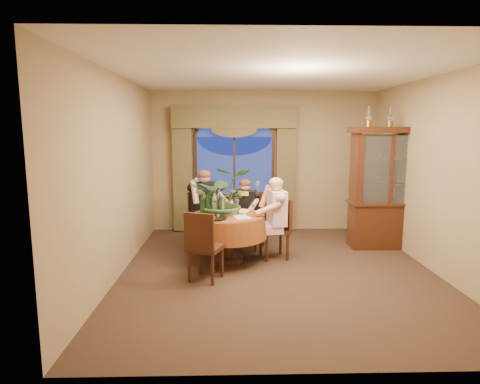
{
  "coord_description": "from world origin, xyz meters",
  "views": [
    {
      "loc": [
        -0.69,
        -5.59,
        2.04
      ],
      "look_at": [
        -0.54,
        0.45,
        1.1
      ],
      "focal_mm": 30.0,
      "sensor_mm": 36.0,
      "label": 1
    }
  ],
  "objects_px": {
    "oil_lamp_left": "(369,117)",
    "chair_front_left": "(206,246)",
    "wine_bottle_2": "(207,204)",
    "wine_bottle_3": "(210,202)",
    "oil_lamp_right": "(411,117)",
    "chair_back": "(204,221)",
    "china_cabinet": "(386,188)",
    "chair_back_right": "(250,221)",
    "wine_bottle_4": "(202,205)",
    "olive_bowl": "(229,213)",
    "person_pink": "(277,219)",
    "person_scarf": "(246,214)",
    "person_back": "(204,209)",
    "centerpiece_plant": "(223,174)",
    "chair_right": "(274,229)",
    "dining_table": "(227,238)",
    "wine_bottle_1": "(214,204)",
    "oil_lamp_center": "(390,117)",
    "stoneware_vase": "(221,205)",
    "wine_bottle_5": "(220,204)"
  },
  "relations": [
    {
      "from": "wine_bottle_1",
      "to": "wine_bottle_4",
      "type": "height_order",
      "value": "same"
    },
    {
      "from": "centerpiece_plant",
      "to": "person_pink",
      "type": "bearing_deg",
      "value": 0.63
    },
    {
      "from": "chair_back_right",
      "to": "wine_bottle_5",
      "type": "bearing_deg",
      "value": 85.08
    },
    {
      "from": "chair_back",
      "to": "person_pink",
      "type": "relative_size",
      "value": 0.73
    },
    {
      "from": "oil_lamp_left",
      "to": "olive_bowl",
      "type": "bearing_deg",
      "value": -162.57
    },
    {
      "from": "person_pink",
      "to": "person_scarf",
      "type": "xyz_separation_m",
      "value": [
        -0.47,
        0.6,
        -0.05
      ]
    },
    {
      "from": "person_scarf",
      "to": "centerpiece_plant",
      "type": "xyz_separation_m",
      "value": [
        -0.37,
        -0.61,
        0.76
      ]
    },
    {
      "from": "wine_bottle_1",
      "to": "chair_right",
      "type": "bearing_deg",
      "value": 7.0
    },
    {
      "from": "person_scarf",
      "to": "olive_bowl",
      "type": "xyz_separation_m",
      "value": [
        -0.29,
        -0.73,
        0.17
      ]
    },
    {
      "from": "oil_lamp_center",
      "to": "person_pink",
      "type": "bearing_deg",
      "value": -162.62
    },
    {
      "from": "stoneware_vase",
      "to": "wine_bottle_4",
      "type": "distance_m",
      "value": 0.35
    },
    {
      "from": "chair_front_left",
      "to": "wine_bottle_4",
      "type": "relative_size",
      "value": 2.91
    },
    {
      "from": "wine_bottle_2",
      "to": "wine_bottle_3",
      "type": "distance_m",
      "value": 0.19
    },
    {
      "from": "wine_bottle_4",
      "to": "wine_bottle_1",
      "type": "bearing_deg",
      "value": 33.76
    },
    {
      "from": "wine_bottle_4",
      "to": "person_back",
      "type": "bearing_deg",
      "value": 91.8
    },
    {
      "from": "chair_front_left",
      "to": "wine_bottle_2",
      "type": "xyz_separation_m",
      "value": [
        -0.02,
        0.73,
        0.44
      ]
    },
    {
      "from": "china_cabinet",
      "to": "centerpiece_plant",
      "type": "relative_size",
      "value": 1.95
    },
    {
      "from": "chair_back",
      "to": "wine_bottle_1",
      "type": "bearing_deg",
      "value": 77.91
    },
    {
      "from": "person_pink",
      "to": "oil_lamp_center",
      "type": "bearing_deg",
      "value": -80.98
    },
    {
      "from": "chair_back_right",
      "to": "oil_lamp_center",
      "type": "bearing_deg",
      "value": -152.26
    },
    {
      "from": "chair_right",
      "to": "chair_front_left",
      "type": "bearing_deg",
      "value": 119.63
    },
    {
      "from": "oil_lamp_right",
      "to": "centerpiece_plant",
      "type": "height_order",
      "value": "oil_lamp_right"
    },
    {
      "from": "oil_lamp_right",
      "to": "chair_back",
      "type": "height_order",
      "value": "oil_lamp_right"
    },
    {
      "from": "chair_right",
      "to": "dining_table",
      "type": "bearing_deg",
      "value": 90.0
    },
    {
      "from": "wine_bottle_4",
      "to": "chair_back",
      "type": "bearing_deg",
      "value": 92.14
    },
    {
      "from": "person_back",
      "to": "olive_bowl",
      "type": "relative_size",
      "value": 8.54
    },
    {
      "from": "person_back",
      "to": "centerpiece_plant",
      "type": "height_order",
      "value": "centerpiece_plant"
    },
    {
      "from": "chair_back_right",
      "to": "chair_back",
      "type": "xyz_separation_m",
      "value": [
        -0.8,
        -0.01,
        0.0
      ]
    },
    {
      "from": "person_scarf",
      "to": "oil_lamp_center",
      "type": "bearing_deg",
      "value": -156.1
    },
    {
      "from": "oil_lamp_left",
      "to": "person_back",
      "type": "xyz_separation_m",
      "value": [
        -2.78,
        0.0,
        -1.57
      ]
    },
    {
      "from": "person_scarf",
      "to": "wine_bottle_2",
      "type": "relative_size",
      "value": 3.68
    },
    {
      "from": "chair_front_left",
      "to": "chair_back_right",
      "type": "bearing_deg",
      "value": 86.2
    },
    {
      "from": "oil_lamp_left",
      "to": "oil_lamp_right",
      "type": "xyz_separation_m",
      "value": [
        0.72,
        0.0,
        0.0
      ]
    },
    {
      "from": "person_back",
      "to": "wine_bottle_4",
      "type": "distance_m",
      "value": 0.84
    },
    {
      "from": "china_cabinet",
      "to": "oil_lamp_center",
      "type": "bearing_deg",
      "value": 0.0
    },
    {
      "from": "oil_lamp_center",
      "to": "chair_back_right",
      "type": "relative_size",
      "value": 0.35
    },
    {
      "from": "oil_lamp_center",
      "to": "wine_bottle_3",
      "type": "height_order",
      "value": "oil_lamp_center"
    },
    {
      "from": "china_cabinet",
      "to": "chair_back_right",
      "type": "bearing_deg",
      "value": 179.52
    },
    {
      "from": "centerpiece_plant",
      "to": "wine_bottle_1",
      "type": "bearing_deg",
      "value": -154.21
    },
    {
      "from": "oil_lamp_right",
      "to": "chair_back",
      "type": "bearing_deg",
      "value": 179.81
    },
    {
      "from": "dining_table",
      "to": "chair_back",
      "type": "height_order",
      "value": "chair_back"
    },
    {
      "from": "chair_front_left",
      "to": "china_cabinet",
      "type": "bearing_deg",
      "value": 46.9
    },
    {
      "from": "wine_bottle_4",
      "to": "wine_bottle_2",
      "type": "bearing_deg",
      "value": 43.09
    },
    {
      "from": "oil_lamp_left",
      "to": "chair_back_right",
      "type": "xyz_separation_m",
      "value": [
        -1.98,
        0.02,
        -1.78
      ]
    },
    {
      "from": "oil_lamp_left",
      "to": "chair_front_left",
      "type": "bearing_deg",
      "value": -150.93
    },
    {
      "from": "chair_back",
      "to": "wine_bottle_2",
      "type": "bearing_deg",
      "value": 68.32
    },
    {
      "from": "oil_lamp_center",
      "to": "person_scarf",
      "type": "height_order",
      "value": "oil_lamp_center"
    },
    {
      "from": "oil_lamp_center",
      "to": "chair_back",
      "type": "bearing_deg",
      "value": 179.79
    },
    {
      "from": "chair_back",
      "to": "oil_lamp_left",
      "type": "bearing_deg",
      "value": 151.23
    },
    {
      "from": "chair_back_right",
      "to": "olive_bowl",
      "type": "bearing_deg",
      "value": 92.05
    }
  ]
}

